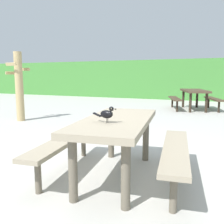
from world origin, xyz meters
TOP-DOWN VIEW (x-y plane):
  - ground_plane at (0.00, 0.00)m, footprint 60.00×60.00m
  - hedge_wall at (0.00, 10.69)m, footprint 28.00×1.25m
  - picnic_table_foreground at (0.24, -0.17)m, footprint 1.90×1.92m
  - bird_grackle at (0.26, -0.48)m, footprint 0.29×0.09m
  - picnic_table_mid_left at (0.58, 6.60)m, footprint 2.10×2.12m
  - stalk_post_left_side at (-3.70, 2.34)m, footprint 0.49×0.56m

SIDE VIEW (x-z plane):
  - ground_plane at x=0.00m, z-range 0.00..0.00m
  - picnic_table_foreground at x=0.24m, z-range 0.19..0.93m
  - picnic_table_mid_left at x=0.58m, z-range 0.19..0.93m
  - bird_grackle at x=0.26m, z-range 0.75..0.94m
  - stalk_post_left_side at x=-3.70m, z-range 0.02..1.92m
  - hedge_wall at x=0.00m, z-range 0.00..2.10m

